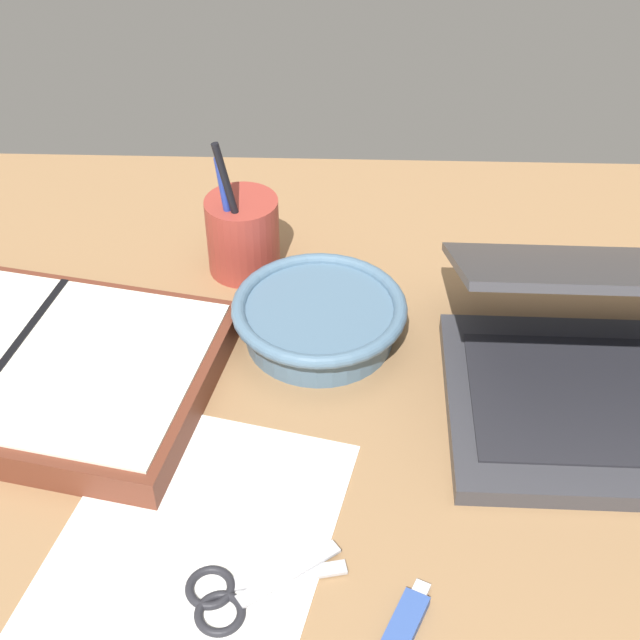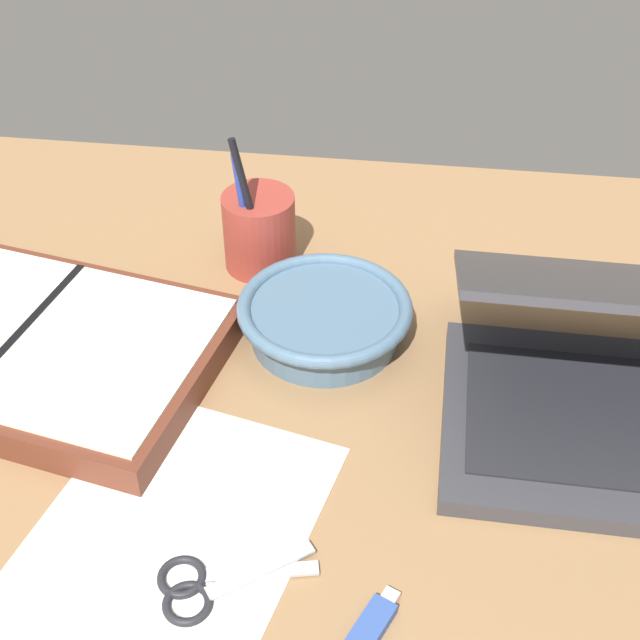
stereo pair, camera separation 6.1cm
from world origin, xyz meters
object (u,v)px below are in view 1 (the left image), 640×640
Objects in this scene: planner at (17,364)px; scissors at (232,594)px; bowl at (319,318)px; laptop at (640,359)px; pen_cup at (243,234)px.

scissors is at bearing -34.03° from planner.
bowl is at bearing 24.83° from planner.
pen_cup is at bearing 154.05° from laptop.
scissors is at bearing -85.73° from pen_cup.
bowl is at bearing -53.20° from pen_cup.
laptop is at bearing 8.43° from scissors.
laptop is 2.11× the size of pen_cup.
planner is at bearing -166.54° from bowl.
planner reaches higher than scissors.
planner is at bearing -137.03° from pen_cup.
bowl reaches higher than scissors.
laptop reaches higher than scissors.
bowl is 29.70cm from planner.
bowl is (-29.66, 7.64, -2.23)cm from laptop.
pen_cup reaches higher than bowl.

